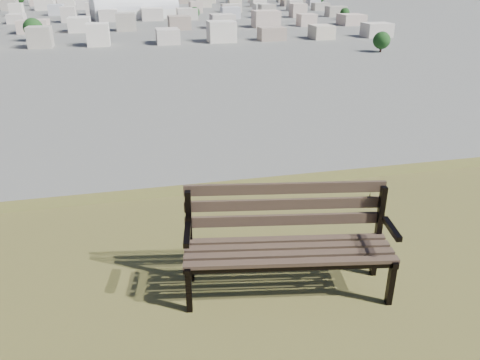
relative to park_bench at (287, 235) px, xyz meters
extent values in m
cube|color=#433226|center=(-0.05, -0.30, -0.10)|extent=(1.90, 0.41, 0.04)
cube|color=#433226|center=(-0.03, -0.17, -0.10)|extent=(1.90, 0.41, 0.04)
cube|color=#433226|center=(-0.01, -0.05, -0.10)|extent=(1.90, 0.41, 0.04)
cube|color=#433226|center=(0.01, 0.08, -0.10)|extent=(1.90, 0.41, 0.04)
cube|color=#433226|center=(0.03, 0.16, 0.07)|extent=(1.89, 0.36, 0.11)
cube|color=#433226|center=(0.03, 0.19, 0.23)|extent=(1.89, 0.36, 0.11)
cube|color=#433226|center=(0.04, 0.22, 0.38)|extent=(1.89, 0.36, 0.11)
cube|color=black|center=(-0.95, -0.16, -0.33)|extent=(0.06, 0.07, 0.47)
cube|color=black|center=(-0.88, 0.29, -0.08)|extent=(0.06, 0.07, 0.98)
cube|color=black|center=(-0.92, 0.05, -0.13)|extent=(0.14, 0.53, 0.05)
cube|color=black|center=(-0.93, -0.01, 0.14)|extent=(0.12, 0.39, 0.05)
cube|color=black|center=(0.84, -0.47, -0.33)|extent=(0.06, 0.07, 0.47)
cube|color=black|center=(0.92, -0.02, -0.08)|extent=(0.06, 0.07, 0.98)
cube|color=black|center=(0.88, -0.26, -0.13)|extent=(0.14, 0.53, 0.05)
cube|color=black|center=(0.87, -0.32, 0.14)|extent=(0.12, 0.39, 0.05)
cube|color=black|center=(-0.05, -0.31, -0.14)|extent=(1.89, 0.37, 0.04)
cube|color=black|center=(0.02, 0.09, -0.14)|extent=(1.89, 0.37, 0.04)
cone|color=brown|center=(1.61, 1.41, -0.47)|extent=(0.08, 0.08, 0.18)
cube|color=silver|center=(3.50, 313.67, -22.70)|extent=(55.06, 32.51, 5.73)
cylinder|color=silver|center=(3.50, 313.67, -19.84)|extent=(55.06, 32.51, 21.77)
cube|color=#A09789|center=(-36.79, 198.21, -22.06)|extent=(11.00, 11.00, 7.00)
cube|color=#C2AA9A|center=(-12.79, 198.21, -22.06)|extent=(11.00, 11.00, 7.00)
cube|color=#B6B5BA|center=(11.21, 198.21, -22.06)|extent=(11.00, 11.00, 7.00)
cube|color=beige|center=(35.21, 198.21, -22.06)|extent=(11.00, 11.00, 7.00)
cube|color=gray|center=(59.21, 198.21, -22.06)|extent=(11.00, 11.00, 7.00)
cube|color=beige|center=(83.21, 198.21, -22.06)|extent=(11.00, 11.00, 7.00)
cube|color=beige|center=(107.21, 198.21, -22.06)|extent=(11.00, 11.00, 7.00)
cube|color=#B6B5BA|center=(-48.79, 248.21, -22.06)|extent=(11.00, 11.00, 7.00)
cube|color=beige|center=(-24.79, 248.21, -22.06)|extent=(11.00, 11.00, 7.00)
cube|color=gray|center=(-0.79, 248.21, -22.06)|extent=(11.00, 11.00, 7.00)
cube|color=beige|center=(23.21, 248.21, -22.06)|extent=(11.00, 11.00, 7.00)
cube|color=beige|center=(47.21, 248.21, -22.06)|extent=(11.00, 11.00, 7.00)
cube|color=beige|center=(71.21, 248.21, -22.06)|extent=(11.00, 11.00, 7.00)
cube|color=#A09789|center=(95.21, 248.21, -22.06)|extent=(11.00, 11.00, 7.00)
cube|color=#C2AA9A|center=(119.21, 248.21, -22.06)|extent=(11.00, 11.00, 7.00)
cube|color=beige|center=(-60.79, 298.21, -22.06)|extent=(11.00, 11.00, 7.00)
cube|color=beige|center=(-36.79, 298.21, -22.06)|extent=(11.00, 11.00, 7.00)
cube|color=beige|center=(-12.79, 298.21, -22.06)|extent=(11.00, 11.00, 7.00)
cube|color=#A09789|center=(11.21, 298.21, -22.06)|extent=(11.00, 11.00, 7.00)
cube|color=#C2AA9A|center=(35.21, 298.21, -22.06)|extent=(11.00, 11.00, 7.00)
cube|color=#B6B5BA|center=(59.21, 298.21, -22.06)|extent=(11.00, 11.00, 7.00)
cube|color=beige|center=(83.21, 298.21, -22.06)|extent=(11.00, 11.00, 7.00)
cube|color=gray|center=(107.21, 298.21, -22.06)|extent=(11.00, 11.00, 7.00)
cube|color=beige|center=(131.21, 298.21, -22.06)|extent=(11.00, 11.00, 7.00)
cube|color=#C2AA9A|center=(-72.79, 348.21, -22.06)|extent=(11.00, 11.00, 7.00)
cube|color=#B6B5BA|center=(-48.79, 348.21, -22.06)|extent=(11.00, 11.00, 7.00)
cube|color=beige|center=(-24.79, 348.21, -22.06)|extent=(11.00, 11.00, 7.00)
cube|color=gray|center=(-0.79, 348.21, -22.06)|extent=(11.00, 11.00, 7.00)
cube|color=beige|center=(23.21, 348.21, -22.06)|extent=(11.00, 11.00, 7.00)
cube|color=beige|center=(47.21, 348.21, -22.06)|extent=(11.00, 11.00, 7.00)
cube|color=beige|center=(71.21, 348.21, -22.06)|extent=(11.00, 11.00, 7.00)
cube|color=#A09789|center=(95.21, 348.21, -22.06)|extent=(11.00, 11.00, 7.00)
cube|color=#C2AA9A|center=(119.21, 348.21, -22.06)|extent=(11.00, 11.00, 7.00)
cube|color=#B6B5BA|center=(143.21, 348.21, -22.06)|extent=(11.00, 11.00, 7.00)
cube|color=beige|center=(-84.79, 398.21, -22.06)|extent=(11.00, 11.00, 7.00)
cube|color=beige|center=(-60.79, 398.21, -22.06)|extent=(11.00, 11.00, 7.00)
cube|color=#A09789|center=(-36.79, 398.21, -22.06)|extent=(11.00, 11.00, 7.00)
cube|color=#C2AA9A|center=(-12.79, 398.21, -22.06)|extent=(11.00, 11.00, 7.00)
cube|color=#B6B5BA|center=(11.21, 398.21, -22.06)|extent=(11.00, 11.00, 7.00)
cube|color=beige|center=(35.21, 398.21, -22.06)|extent=(11.00, 11.00, 7.00)
cube|color=gray|center=(59.21, 398.21, -22.06)|extent=(11.00, 11.00, 7.00)
cube|color=beige|center=(83.21, 398.21, -22.06)|extent=(11.00, 11.00, 7.00)
cube|color=beige|center=(107.21, 398.21, -22.06)|extent=(11.00, 11.00, 7.00)
cube|color=beige|center=(131.21, 398.21, -22.06)|extent=(11.00, 11.00, 7.00)
cube|color=#A09789|center=(155.21, 398.21, -22.06)|extent=(11.00, 11.00, 7.00)
cube|color=gray|center=(-96.79, 448.21, -22.06)|extent=(11.00, 11.00, 7.00)
cube|color=beige|center=(-72.79, 448.21, -22.06)|extent=(11.00, 11.00, 7.00)
cube|color=beige|center=(-48.79, 448.21, -22.06)|extent=(11.00, 11.00, 7.00)
cube|color=beige|center=(-24.79, 448.21, -22.06)|extent=(11.00, 11.00, 7.00)
cube|color=#A09789|center=(-0.79, 448.21, -22.06)|extent=(11.00, 11.00, 7.00)
cube|color=#C2AA9A|center=(23.21, 448.21, -22.06)|extent=(11.00, 11.00, 7.00)
cube|color=#B6B5BA|center=(47.21, 448.21, -22.06)|extent=(11.00, 11.00, 7.00)
cylinder|color=#331F19|center=(89.21, 158.21, -24.51)|extent=(0.80, 0.80, 2.10)
sphere|color=black|center=(89.21, 158.21, -21.36)|extent=(6.30, 6.30, 6.30)
cylinder|color=#331F19|center=(-40.79, 218.21, -24.21)|extent=(0.80, 0.80, 2.70)
sphere|color=black|center=(-40.79, 218.21, -20.16)|extent=(8.10, 8.10, 8.10)
cylinder|color=#331F19|center=(129.21, 278.21, -24.59)|extent=(0.80, 0.80, 1.95)
sphere|color=black|center=(129.21, 278.21, -21.66)|extent=(5.85, 5.85, 5.85)
cylinder|color=#331F19|center=(59.21, 398.21, -24.44)|extent=(0.80, 0.80, 2.25)
sphere|color=black|center=(59.21, 398.21, -21.06)|extent=(6.75, 6.75, 6.75)
cylinder|color=#331F19|center=(-90.79, 458.21, -24.14)|extent=(0.80, 0.80, 2.85)
cylinder|color=#331F19|center=(39.21, 298.21, -24.51)|extent=(0.80, 0.80, 2.10)
sphere|color=black|center=(39.21, 298.21, -21.36)|extent=(6.30, 6.30, 6.30)
cylinder|color=#331F19|center=(169.21, 418.21, -24.29)|extent=(0.80, 0.80, 2.55)
camera|label=1|loc=(-1.26, -3.55, 2.25)|focal=35.00mm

